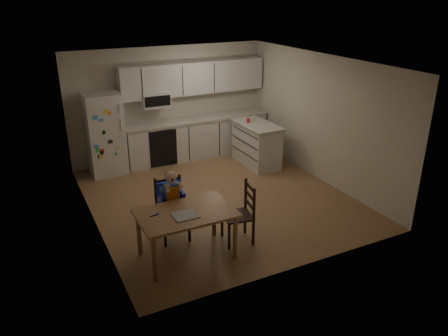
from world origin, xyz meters
name	(u,v)px	position (x,y,z in m)	size (l,w,h in m)	color
room	(206,127)	(0.00, 0.48, 1.25)	(4.52, 5.01, 2.51)	olive
refrigerator	(105,134)	(-1.55, 2.15, 0.85)	(0.72, 0.70, 1.70)	silver
kitchen_run	(195,119)	(0.50, 2.24, 0.88)	(3.37, 0.62, 2.15)	silver
kitchen_island	(256,144)	(1.50, 1.16, 0.47)	(0.66, 1.26, 0.93)	silver
red_cup	(248,121)	(1.37, 1.32, 0.97)	(0.07, 0.07, 0.09)	red
dining_table	(186,218)	(-1.25, -1.56, 0.63)	(1.35, 0.87, 0.72)	olive
napkin	(185,215)	(-1.29, -1.65, 0.73)	(0.33, 0.29, 0.01)	#ACACB1
toddler_spoon	(154,215)	(-1.68, -1.46, 0.73)	(0.02, 0.02, 0.12)	#1F2DBC
chair_booster	(171,197)	(-1.24, -0.94, 0.69)	(0.44, 0.44, 1.14)	black
chair_side	(244,209)	(-0.30, -1.52, 0.54)	(0.49, 0.49, 0.95)	black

